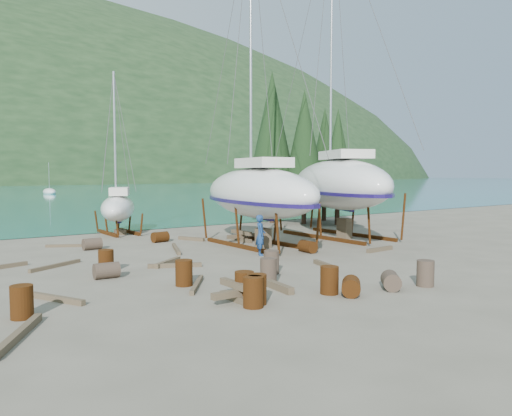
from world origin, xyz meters
TOP-DOWN VIEW (x-y plane):
  - ground at (0.00, 0.00)m, footprint 600.00×600.00m
  - far_house_right at (30.00, 190.00)m, footprint 6.60×5.60m
  - cypress_near_right at (12.50, 12.00)m, footprint 3.60×3.60m
  - cypress_mid_right at (14.00, 10.00)m, footprint 3.06×3.06m
  - cypress_back_left at (11.00, 14.00)m, footprint 4.14×4.14m
  - cypress_far_right at (15.50, 13.00)m, footprint 3.24×3.24m
  - moored_boat_mid at (10.00, 80.00)m, footprint 2.00×5.00m
  - large_sailboat_near at (2.99, 4.75)m, footprint 5.13×11.52m
  - large_sailboat_far at (8.91, 4.86)m, footprint 8.26×12.79m
  - small_sailboat_shore at (-1.10, 13.98)m, footprint 4.45×6.56m
  - worker at (1.39, 2.24)m, footprint 0.72×0.82m
  - drum_0 at (-9.63, -2.29)m, footprint 0.58×0.58m
  - drum_1 at (0.87, -5.76)m, footprint 1.02×1.04m
  - drum_3 at (-4.07, -4.93)m, footprint 0.58×0.58m
  - drum_4 at (-0.55, 9.01)m, footprint 0.95×0.69m
  - drum_5 at (-0.75, -1.42)m, footprint 0.58×0.58m
  - drum_6 at (3.69, 1.57)m, footprint 0.63×0.91m
  - drum_7 at (-1.19, -5.02)m, footprint 0.58×0.58m
  - drum_8 at (-5.80, 2.44)m, footprint 0.58×0.58m
  - drum_9 at (-4.45, 8.48)m, footprint 0.90×0.61m
  - drum_10 at (-3.79, -4.70)m, footprint 0.58×0.58m
  - drum_12 at (-0.79, -5.57)m, footprint 1.04×1.03m
  - drum_13 at (-3.85, -4.16)m, footprint 0.58×0.58m
  - drum_14 at (-4.40, -1.32)m, footprint 0.58×0.58m
  - drum_15 at (-6.15, 1.35)m, footprint 0.91×0.63m
  - drum_16 at (-1.86, -2.70)m, footprint 0.58×0.58m
  - drum_17 at (2.20, -6.11)m, footprint 0.58×0.58m
  - timber_0 at (-5.03, 10.02)m, footprint 2.34×1.37m
  - timber_1 at (6.85, -0.16)m, footprint 1.86×0.32m
  - timber_3 at (-4.13, -1.71)m, footprint 1.58×2.11m
  - timber_4 at (-3.19, 1.83)m, footprint 2.02×1.08m
  - timber_6 at (1.20, 8.67)m, footprint 0.90×1.67m
  - timber_7 at (1.84, -1.58)m, footprint 0.61×1.67m
  - timber_8 at (-3.15, 2.57)m, footprint 1.70×1.33m
  - timber_10 at (-1.15, 5.84)m, footprint 1.30×2.99m
  - timber_12 at (-8.44, -1.01)m, footprint 1.13×2.01m
  - timber_14 at (-10.05, -4.03)m, footprint 1.62×2.73m
  - timber_15 at (-7.12, 4.64)m, footprint 2.32×1.45m
  - timber_16 at (-2.11, -3.08)m, footprint 0.56×2.78m
  - timber_17 at (-9.02, 5.57)m, footprint 2.16×0.80m
  - timber_pile_fore at (-4.12, -4.26)m, footprint 1.80×1.80m
  - timber_pile_aft at (3.31, 6.72)m, footprint 1.80×1.80m

SIDE VIEW (x-z plane):
  - ground at x=0.00m, z-range 0.00..0.00m
  - timber_0 at x=-5.03m, z-range 0.00..0.14m
  - timber_15 at x=-7.12m, z-range 0.00..0.15m
  - timber_3 at x=-4.13m, z-range 0.00..0.15m
  - timber_17 at x=-9.02m, z-range 0.00..0.16m
  - timber_10 at x=-1.15m, z-range 0.00..0.16m
  - timber_12 at x=-8.44m, z-range 0.00..0.17m
  - timber_4 at x=-3.19m, z-range 0.00..0.17m
  - timber_7 at x=1.84m, z-range 0.00..0.17m
  - timber_14 at x=-10.05m, z-range 0.00..0.18m
  - timber_8 at x=-3.15m, z-range 0.00..0.19m
  - timber_6 at x=1.20m, z-range 0.00..0.19m
  - timber_1 at x=6.85m, z-range 0.00..0.19m
  - timber_16 at x=-2.11m, z-range 0.00..0.23m
  - drum_1 at x=0.87m, z-range 0.00..0.58m
  - drum_4 at x=-0.55m, z-range 0.00..0.58m
  - drum_6 at x=3.69m, z-range 0.00..0.58m
  - drum_9 at x=-4.45m, z-range 0.00..0.58m
  - drum_12 at x=-0.79m, z-range 0.00..0.58m
  - drum_15 at x=-6.15m, z-range 0.00..0.58m
  - timber_pile_fore at x=-4.12m, z-range 0.00..0.60m
  - timber_pile_aft at x=3.31m, z-range 0.00..0.60m
  - moored_boat_mid at x=10.00m, z-range -2.64..3.41m
  - drum_0 at x=-9.63m, z-range 0.00..0.88m
  - drum_3 at x=-4.07m, z-range 0.00..0.88m
  - drum_5 at x=-0.75m, z-range 0.00..0.88m
  - drum_7 at x=-1.19m, z-range 0.00..0.88m
  - drum_8 at x=-5.80m, z-range 0.00..0.88m
  - drum_10 at x=-3.79m, z-range 0.00..0.88m
  - drum_13 at x=-3.85m, z-range 0.00..0.88m
  - drum_14 at x=-4.40m, z-range 0.00..0.88m
  - drum_16 at x=-1.86m, z-range 0.00..0.88m
  - drum_17 at x=2.20m, z-range 0.00..0.88m
  - worker at x=1.39m, z-range 0.00..1.89m
  - small_sailboat_shore at x=-1.10m, z-range -3.38..6.72m
  - large_sailboat_near at x=2.99m, z-range -5.94..11.59m
  - far_house_right at x=30.00m, z-range 0.12..5.72m
  - large_sailboat_far at x=8.91m, z-range -6.59..12.98m
  - cypress_mid_right at x=14.00m, z-range 0.67..9.17m
  - cypress_far_right at x=15.50m, z-range 0.71..9.71m
  - cypress_near_right at x=12.50m, z-range 0.79..10.79m
  - cypress_back_left at x=11.00m, z-range 0.91..12.41m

